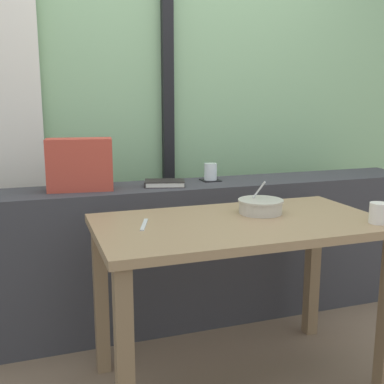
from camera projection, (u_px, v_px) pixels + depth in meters
ground at (225, 369)px, 2.18m from camera, size 8.00×8.00×0.00m
outdoor_backdrop at (158, 73)px, 2.98m from camera, size 4.80×0.08×2.80m
window_divider_post at (168, 89)px, 2.95m from camera, size 0.07×0.05×2.60m
dark_console_ledge at (188, 253)px, 2.62m from camera, size 2.80×0.35×0.78m
breakfast_table at (240, 247)px, 1.97m from camera, size 1.20×0.66×0.74m
coaster_square at (210, 180)px, 2.63m from camera, size 0.10×0.10×0.00m
juice_glass at (210, 172)px, 2.62m from camera, size 0.07×0.07×0.09m
closed_book at (164, 183)px, 2.47m from camera, size 0.24×0.19×0.03m
throw_pillow at (80, 165)px, 2.34m from camera, size 0.34×0.18×0.26m
soup_bowl at (260, 206)px, 2.07m from camera, size 0.20×0.20×0.15m
fork_utensil at (144, 225)px, 1.88m from camera, size 0.07×0.17×0.01m
ceramic_mug at (379, 213)px, 1.90m from camera, size 0.11×0.08×0.08m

